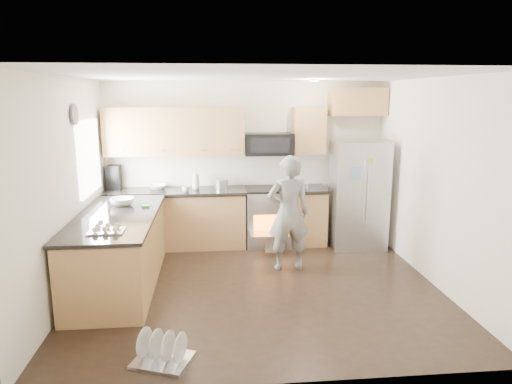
{
  "coord_description": "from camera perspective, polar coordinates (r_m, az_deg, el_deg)",
  "views": [
    {
      "loc": [
        -0.55,
        -5.38,
        2.38
      ],
      "look_at": [
        0.02,
        0.5,
        1.12
      ],
      "focal_mm": 32.0,
      "sensor_mm": 36.0,
      "label": 1
    }
  ],
  "objects": [
    {
      "name": "back_cabinet_run",
      "position": [
        7.27,
        -5.75,
        0.72
      ],
      "size": [
        4.45,
        0.64,
        2.5
      ],
      "color": "olive",
      "rests_on": "ground"
    },
    {
      "name": "peninsula",
      "position": [
        6.07,
        -16.76,
        -6.94
      ],
      "size": [
        0.96,
        2.36,
        1.02
      ],
      "color": "olive",
      "rests_on": "ground"
    },
    {
      "name": "stove_range",
      "position": [
        7.33,
        1.66,
        -1.43
      ],
      "size": [
        0.76,
        0.97,
        1.79
      ],
      "color": "#B7B7BC",
      "rests_on": "ground"
    },
    {
      "name": "person",
      "position": [
        6.25,
        4.09,
        -2.67
      ],
      "size": [
        0.61,
        0.42,
        1.6
      ],
      "primitive_type": "imported",
      "rotation": [
        0.0,
        0.0,
        3.21
      ],
      "color": "gray",
      "rests_on": "ground"
    },
    {
      "name": "room_shell",
      "position": [
        5.47,
        -0.11,
        4.6
      ],
      "size": [
        4.54,
        4.04,
        2.62
      ],
      "color": "white",
      "rests_on": "ground"
    },
    {
      "name": "refrigerator",
      "position": [
        7.37,
        12.66,
        -0.3
      ],
      "size": [
        0.86,
        0.69,
        1.69
      ],
      "rotation": [
        0.0,
        0.0,
        -0.05
      ],
      "color": "#B7B7BC",
      "rests_on": "ground"
    },
    {
      "name": "ground",
      "position": [
        5.91,
        0.27,
        -11.73
      ],
      "size": [
        4.5,
        4.5,
        0.0
      ],
      "primitive_type": "plane",
      "color": "black",
      "rests_on": "ground"
    },
    {
      "name": "dish_rack",
      "position": [
        4.48,
        -11.61,
        -19.16
      ],
      "size": [
        0.6,
        0.54,
        0.31
      ],
      "rotation": [
        0.0,
        0.0,
        -0.36
      ],
      "color": "#B7B7BC",
      "rests_on": "ground"
    }
  ]
}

